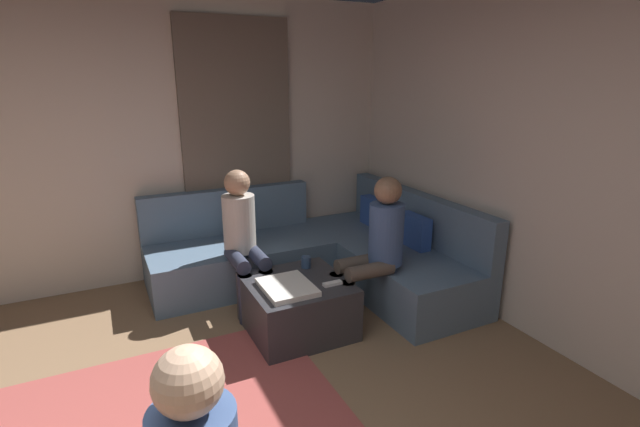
% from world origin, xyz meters
% --- Properties ---
extents(wall_back, '(6.00, 0.12, 2.70)m').
position_xyz_m(wall_back, '(0.00, 2.94, 1.35)').
color(wall_back, beige).
rests_on(wall_back, ground_plane).
extents(wall_left, '(0.12, 6.00, 2.70)m').
position_xyz_m(wall_left, '(-2.94, 0.00, 1.35)').
color(wall_left, beige).
rests_on(wall_left, ground_plane).
extents(curtain_panel, '(0.06, 1.10, 2.50)m').
position_xyz_m(curtain_panel, '(-2.84, 1.30, 1.25)').
color(curtain_panel, '#726659').
rests_on(curtain_panel, ground_plane).
extents(sectional_couch, '(2.10, 2.55, 0.87)m').
position_xyz_m(sectional_couch, '(-2.08, 1.88, 0.28)').
color(sectional_couch, slate).
rests_on(sectional_couch, ground_plane).
extents(ottoman, '(0.76, 0.76, 0.42)m').
position_xyz_m(ottoman, '(-1.34, 1.28, 0.21)').
color(ottoman, '#333338').
rests_on(ottoman, ground_plane).
extents(folded_blanket, '(0.44, 0.36, 0.04)m').
position_xyz_m(folded_blanket, '(-1.24, 1.16, 0.44)').
color(folded_blanket, white).
rests_on(folded_blanket, ottoman).
extents(coffee_mug, '(0.08, 0.08, 0.10)m').
position_xyz_m(coffee_mug, '(-1.56, 1.46, 0.47)').
color(coffee_mug, '#334C72').
rests_on(coffee_mug, ottoman).
extents(game_remote, '(0.05, 0.15, 0.02)m').
position_xyz_m(game_remote, '(-1.16, 1.50, 0.43)').
color(game_remote, white).
rests_on(game_remote, ottoman).
extents(person_on_couch_back, '(0.30, 0.60, 1.20)m').
position_xyz_m(person_on_couch_back, '(-1.24, 1.93, 0.66)').
color(person_on_couch_back, brown).
rests_on(person_on_couch_back, ground_plane).
extents(person_on_couch_side, '(0.60, 0.30, 1.20)m').
position_xyz_m(person_on_couch_side, '(-1.93, 1.04, 0.66)').
color(person_on_couch_side, '#2D3347').
rests_on(person_on_couch_side, ground_plane).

